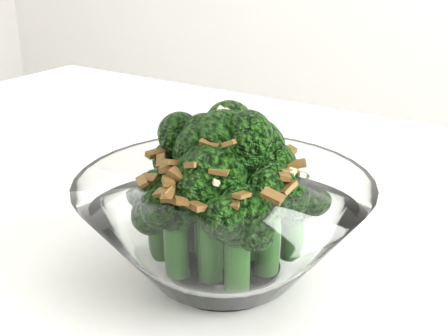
% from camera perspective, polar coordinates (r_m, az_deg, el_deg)
% --- Properties ---
extents(table, '(1.32, 1.00, 0.75)m').
position_cam_1_polar(table, '(0.71, -3.37, -7.35)').
color(table, white).
rests_on(table, ground).
extents(broccoli_dish, '(0.24, 0.24, 0.15)m').
position_cam_1_polar(broccoli_dish, '(0.50, 0.01, -4.38)').
color(broccoli_dish, white).
rests_on(broccoli_dish, table).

